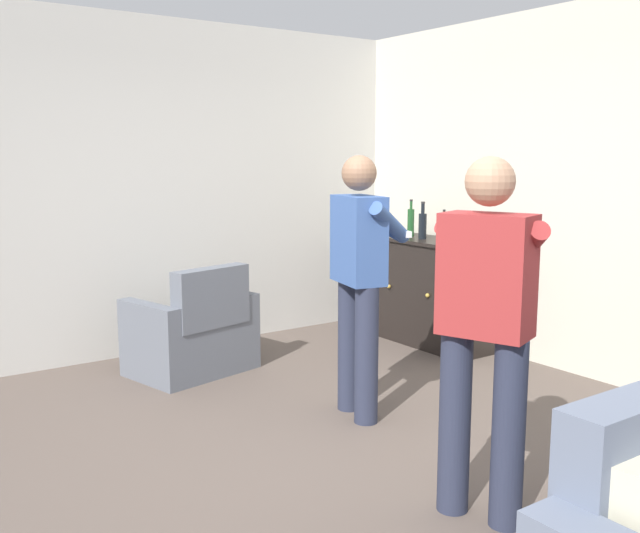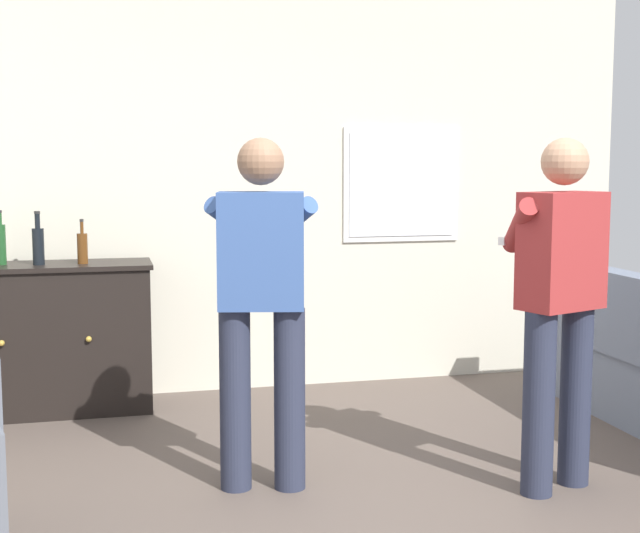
% 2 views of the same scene
% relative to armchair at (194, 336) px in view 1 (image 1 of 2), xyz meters
% --- Properties ---
extents(ground, '(10.40, 10.40, 0.00)m').
position_rel_armchair_xyz_m(ground, '(1.87, -0.20, -0.29)').
color(ground, brown).
extents(wall_back_with_window, '(5.20, 0.15, 2.80)m').
position_rel_armchair_xyz_m(wall_back_with_window, '(1.89, 2.45, 1.11)').
color(wall_back_with_window, beige).
rests_on(wall_back_with_window, ground).
extents(wall_side_left, '(0.12, 5.20, 2.80)m').
position_rel_armchair_xyz_m(wall_side_left, '(-0.79, -0.20, 1.11)').
color(wall_side_left, beige).
rests_on(wall_side_left, ground).
extents(armchair, '(0.82, 1.00, 0.85)m').
position_rel_armchair_xyz_m(armchair, '(0.00, 0.00, 0.00)').
color(armchair, slate).
rests_on(armchair, ground).
extents(sideboard_cabinet, '(1.29, 0.49, 0.94)m').
position_rel_armchair_xyz_m(sideboard_cabinet, '(0.39, 2.10, 0.18)').
color(sideboard_cabinet, black).
rests_on(sideboard_cabinet, ground).
extents(bottle_wine_green, '(0.06, 0.06, 0.33)m').
position_rel_armchair_xyz_m(bottle_wine_green, '(0.13, 2.12, 0.79)').
color(bottle_wine_green, '#1E4C23').
rests_on(bottle_wine_green, sideboard_cabinet).
extents(bottle_liquor_amber, '(0.06, 0.06, 0.28)m').
position_rel_armchair_xyz_m(bottle_liquor_amber, '(0.62, 2.05, 0.75)').
color(bottle_liquor_amber, '#593314').
rests_on(bottle_liquor_amber, sideboard_cabinet).
extents(bottle_spirits_clear, '(0.07, 0.07, 0.33)m').
position_rel_armchair_xyz_m(bottle_spirits_clear, '(0.36, 2.05, 0.78)').
color(bottle_spirits_clear, black).
rests_on(bottle_spirits_clear, sideboard_cabinet).
extents(person_standing_left, '(0.54, 0.51, 1.68)m').
position_rel_armchair_xyz_m(person_standing_left, '(1.46, 0.48, 0.65)').
color(person_standing_left, '#282D42').
rests_on(person_standing_left, ground).
extents(person_standing_right, '(0.52, 0.52, 1.68)m').
position_rel_armchair_xyz_m(person_standing_right, '(2.82, 0.14, 0.65)').
color(person_standing_right, '#282D42').
rests_on(person_standing_right, ground).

